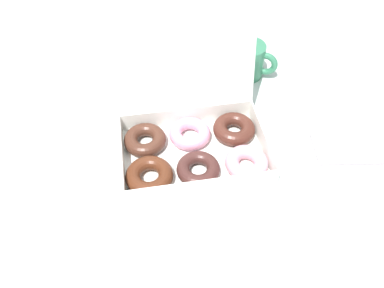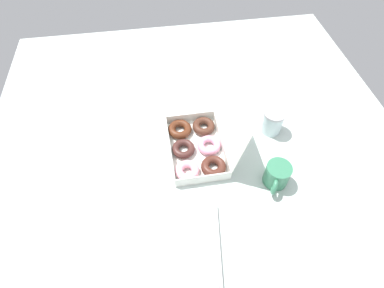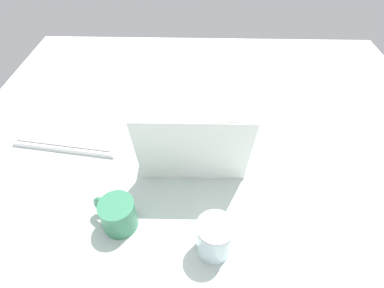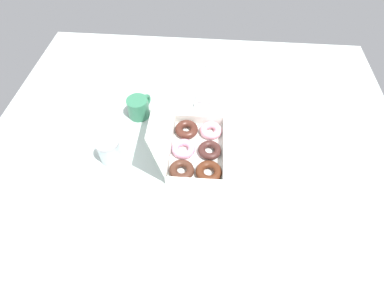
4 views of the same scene
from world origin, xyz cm
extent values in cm
cube|color=silver|center=(0.00, 0.00, -1.00)|extent=(180.00, 180.00, 2.00)
cube|color=white|center=(4.94, -1.30, 0.20)|extent=(32.80, 22.30, 0.40)
cube|color=white|center=(-11.16, -1.45, 2.82)|extent=(0.60, 22.00, 4.84)
cube|color=white|center=(21.03, -1.15, 2.82)|extent=(0.60, 22.00, 4.84)
cube|color=white|center=(5.03, -12.10, 2.82)|extent=(31.80, 0.69, 4.84)
cube|color=white|center=(4.84, 9.50, 2.82)|extent=(31.80, 0.69, 4.84)
cube|color=white|center=(4.81, 11.99, 16.00)|extent=(32.64, 5.27, 21.60)
torus|color=#522816|center=(-5.69, -6.75, 2.00)|extent=(12.84, 12.84, 3.26)
torus|color=#442420|center=(4.98, -6.60, 2.00)|extent=(12.73, 12.73, 2.94)
torus|color=#F3A1B4|center=(15.82, -6.57, 2.00)|extent=(12.78, 12.78, 3.24)
torus|color=#4A291D|center=(-5.83, 3.81, 2.00)|extent=(13.25, 13.25, 3.20)
torus|color=pink|center=(4.80, 4.16, 2.00)|extent=(13.94, 13.94, 3.01)
torus|color=#4A241B|center=(15.49, 3.97, 2.00)|extent=(14.28, 14.28, 3.40)
cylinder|color=#377D5A|center=(24.25, 26.60, 4.68)|extent=(9.52, 9.52, 9.37)
torus|color=#377D5A|center=(28.73, 24.17, 4.68)|extent=(6.93, 4.82, 6.96)
cylinder|color=black|center=(24.25, 26.60, 7.68)|extent=(8.38, 8.38, 0.56)
cylinder|color=silver|center=(-1.15, 32.88, 5.00)|extent=(8.97, 8.97, 9.99)
cylinder|color=#B2B2B7|center=(-1.15, 32.88, 10.49)|extent=(9.41, 9.41, 1.00)
cube|color=white|center=(-14.25, -25.41, 0.07)|extent=(18.77, 17.79, 0.15)
camera|label=1|loc=(-4.19, -55.50, 66.84)|focal=35.00mm
camera|label=2|loc=(78.05, -14.35, 101.65)|focal=28.00mm
camera|label=3|loc=(3.44, 69.76, 73.88)|focal=28.00mm
camera|label=4|loc=(-70.39, -5.70, 99.06)|focal=28.00mm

